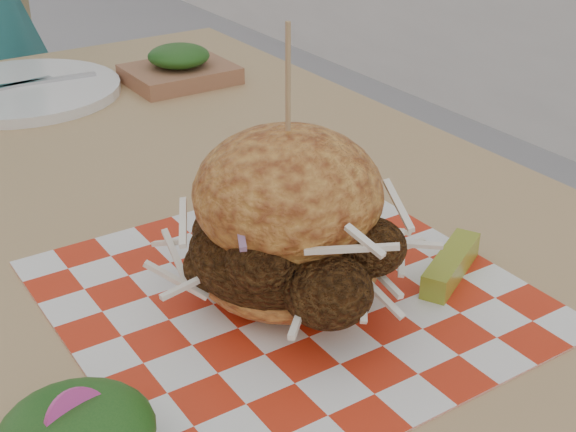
% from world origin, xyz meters
% --- Properties ---
extents(patio_table, '(0.80, 1.20, 0.75)m').
position_xyz_m(patio_table, '(0.03, 0.08, 0.67)').
color(patio_table, tan).
rests_on(patio_table, ground).
extents(paper_liner, '(0.36, 0.36, 0.00)m').
position_xyz_m(paper_liner, '(0.06, -0.14, 0.75)').
color(paper_liner, red).
rests_on(paper_liner, patio_table).
extents(sandwich, '(0.20, 0.20, 0.23)m').
position_xyz_m(sandwich, '(0.06, -0.14, 0.82)').
color(sandwich, gold).
rests_on(sandwich, paper_liner).
extents(pickle_spear, '(0.09, 0.06, 0.02)m').
position_xyz_m(pickle_spear, '(0.19, -0.20, 0.76)').
color(pickle_spear, olive).
rests_on(pickle_spear, paper_liner).
extents(place_setting, '(0.27, 0.27, 0.02)m').
position_xyz_m(place_setting, '(0.03, 0.49, 0.76)').
color(place_setting, white).
rests_on(place_setting, patio_table).
extents(kraft_tray, '(0.15, 0.12, 0.06)m').
position_xyz_m(kraft_tray, '(0.24, 0.42, 0.77)').
color(kraft_tray, '#996345').
rests_on(kraft_tray, patio_table).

